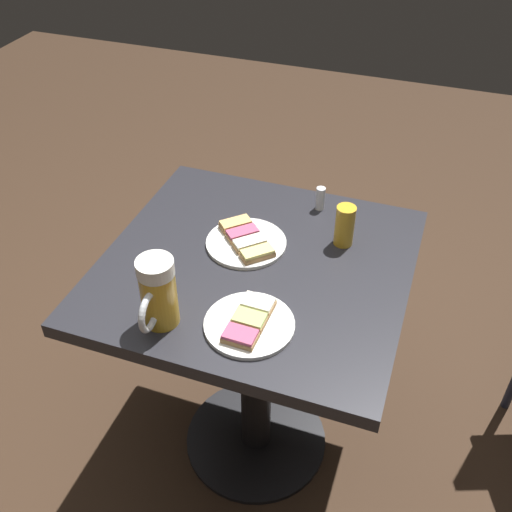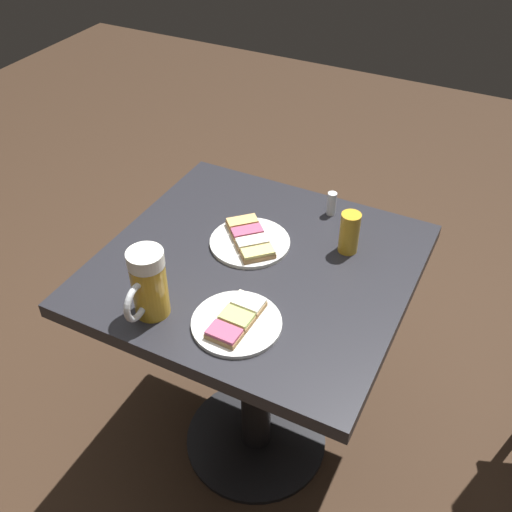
{
  "view_description": "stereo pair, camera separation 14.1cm",
  "coord_description": "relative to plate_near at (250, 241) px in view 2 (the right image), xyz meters",
  "views": [
    {
      "loc": [
        0.36,
        -1.03,
        1.66
      ],
      "look_at": [
        0.0,
        0.0,
        0.76
      ],
      "focal_mm": 41.67,
      "sensor_mm": 36.0,
      "label": 1
    },
    {
      "loc": [
        0.49,
        -0.98,
        1.66
      ],
      "look_at": [
        0.0,
        0.0,
        0.76
      ],
      "focal_mm": 41.67,
      "sensor_mm": 36.0,
      "label": 2
    }
  ],
  "objects": [
    {
      "name": "plate_far",
      "position": [
        0.1,
        -0.26,
        -0.0
      ],
      "size": [
        0.19,
        0.19,
        0.03
      ],
      "color": "white",
      "rests_on": "cafe_table"
    },
    {
      "name": "beer_mug",
      "position": [
        -0.08,
        -0.31,
        0.07
      ],
      "size": [
        0.08,
        0.13,
        0.16
      ],
      "color": "gold",
      "rests_on": "cafe_table"
    },
    {
      "name": "ground_plane",
      "position": [
        0.05,
        -0.06,
        -0.75
      ],
      "size": [
        6.0,
        6.0,
        0.0
      ],
      "primitive_type": "plane",
      "color": "#382619"
    },
    {
      "name": "beer_glass_small",
      "position": [
        0.23,
        0.09,
        0.04
      ],
      "size": [
        0.05,
        0.05,
        0.11
      ],
      "primitive_type": "cylinder",
      "color": "gold",
      "rests_on": "cafe_table"
    },
    {
      "name": "plate_near",
      "position": [
        0.0,
        0.0,
        0.0
      ],
      "size": [
        0.2,
        0.2,
        0.03
      ],
      "color": "white",
      "rests_on": "cafe_table"
    },
    {
      "name": "cafe_table",
      "position": [
        0.05,
        -0.06,
        -0.18
      ],
      "size": [
        0.73,
        0.7,
        0.74
      ],
      "color": "black",
      "rests_on": "ground_plane"
    },
    {
      "name": "salt_shaker",
      "position": [
        0.13,
        0.21,
        0.02
      ],
      "size": [
        0.02,
        0.02,
        0.06
      ],
      "primitive_type": "cylinder",
      "color": "silver",
      "rests_on": "cafe_table"
    }
  ]
}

